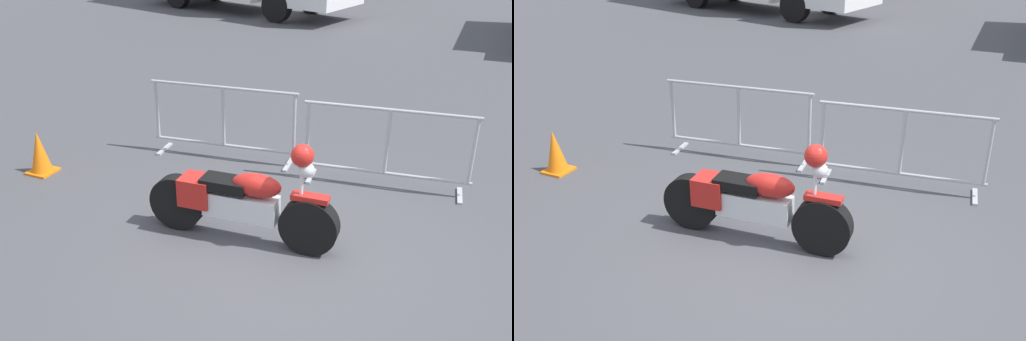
% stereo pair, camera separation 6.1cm
% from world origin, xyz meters
% --- Properties ---
extents(ground_plane, '(120.00, 120.00, 0.00)m').
position_xyz_m(ground_plane, '(0.00, 0.00, 0.00)').
color(ground_plane, '#424247').
extents(motorcycle, '(2.14, 0.36, 1.21)m').
position_xyz_m(motorcycle, '(-0.55, 0.24, 0.46)').
color(motorcycle, black).
rests_on(motorcycle, ground).
extents(crowd_barrier_near, '(2.13, 0.66, 1.07)m').
position_xyz_m(crowd_barrier_near, '(-1.70, 2.11, 0.55)').
color(crowd_barrier_near, '#9EA0A5').
rests_on(crowd_barrier_near, ground).
extents(crowd_barrier_far, '(2.13, 0.66, 1.07)m').
position_xyz_m(crowd_barrier_far, '(0.59, 2.11, 0.55)').
color(crowd_barrier_far, '#9EA0A5').
rests_on(crowd_barrier_far, ground).
extents(traffic_cone, '(0.34, 0.34, 0.59)m').
position_xyz_m(traffic_cone, '(-3.75, 0.68, 0.29)').
color(traffic_cone, orange).
rests_on(traffic_cone, ground).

